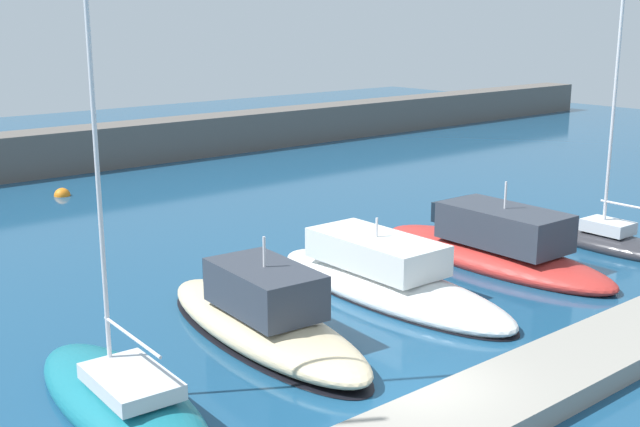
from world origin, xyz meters
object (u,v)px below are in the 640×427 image
object	(u,v)px
motorboat_white_fifth	(385,280)
motorboat_red_sixth	(494,247)
motorboat_sand_fourth	(262,318)
sailboat_teal_third	(121,398)
mooring_buoy_orange	(62,196)
sailboat_charcoal_seventh	(610,241)

from	to	relation	value
motorboat_white_fifth	motorboat_red_sixth	world-z (taller)	motorboat_red_sixth
motorboat_sand_fourth	motorboat_white_fifth	distance (m)	5.26
sailboat_teal_third	motorboat_white_fifth	bearing A→B (deg)	-76.80
motorboat_white_fifth	mooring_buoy_orange	bearing A→B (deg)	6.62
motorboat_white_fifth	mooring_buoy_orange	size ratio (longest dim) A/B	12.72
motorboat_red_sixth	sailboat_charcoal_seventh	size ratio (longest dim) A/B	0.93
motorboat_sand_fourth	motorboat_red_sixth	bearing A→B (deg)	-83.69
motorboat_red_sixth	mooring_buoy_orange	size ratio (longest dim) A/B	12.70
motorboat_white_fifth	motorboat_red_sixth	size ratio (longest dim) A/B	1.00
motorboat_red_sixth	sailboat_charcoal_seventh	bearing A→B (deg)	-108.38
motorboat_white_fifth	sailboat_charcoal_seventh	xyz separation A→B (m)	(10.09, -1.94, -0.14)
sailboat_teal_third	motorboat_sand_fourth	distance (m)	5.07
sailboat_teal_third	sailboat_charcoal_seventh	distance (m)	20.21
motorboat_sand_fourth	motorboat_white_fifth	world-z (taller)	motorboat_sand_fourth
motorboat_white_fifth	sailboat_charcoal_seventh	bearing A→B (deg)	-100.04
motorboat_red_sixth	motorboat_white_fifth	bearing A→B (deg)	89.11
motorboat_sand_fourth	motorboat_white_fifth	size ratio (longest dim) A/B	0.93
motorboat_sand_fourth	motorboat_white_fifth	bearing A→B (deg)	-79.84
mooring_buoy_orange	motorboat_red_sixth	bearing A→B (deg)	-70.49
sailboat_teal_third	motorboat_white_fifth	world-z (taller)	sailboat_teal_third
motorboat_sand_fourth	sailboat_charcoal_seventh	size ratio (longest dim) A/B	0.86
motorboat_white_fifth	mooring_buoy_orange	world-z (taller)	motorboat_white_fifth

